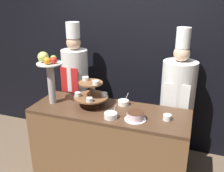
{
  "coord_description": "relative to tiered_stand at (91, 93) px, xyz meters",
  "views": [
    {
      "loc": [
        0.86,
        -2.05,
        2.13
      ],
      "look_at": [
        0.0,
        0.41,
        1.16
      ],
      "focal_mm": 40.0,
      "sensor_mm": 36.0,
      "label": 1
    }
  ],
  "objects": [
    {
      "name": "fruit_pedestal",
      "position": [
        -0.48,
        -0.07,
        0.25
      ],
      "size": [
        0.29,
        0.29,
        0.61
      ],
      "color": "#B2ADA8",
      "rests_on": "buffet_counter"
    },
    {
      "name": "serving_bowl_near",
      "position": [
        0.31,
        -0.2,
        -0.13
      ],
      "size": [
        0.14,
        0.14,
        0.16
      ],
      "color": "white",
      "rests_on": "buffet_counter"
    },
    {
      "name": "cup_white",
      "position": [
        0.87,
        -0.06,
        -0.13
      ],
      "size": [
        0.08,
        0.08,
        0.06
      ],
      "color": "white",
      "rests_on": "buffet_counter"
    },
    {
      "name": "tiered_stand",
      "position": [
        0.0,
        0.0,
        0.0
      ],
      "size": [
        0.4,
        0.4,
        0.33
      ],
      "color": "brown",
      "rests_on": "buffet_counter"
    },
    {
      "name": "serving_bowl_far",
      "position": [
        0.34,
        0.16,
        -0.13
      ],
      "size": [
        0.13,
        0.13,
        0.16
      ],
      "color": "white",
      "rests_on": "buffet_counter"
    },
    {
      "name": "cake_round",
      "position": [
        0.56,
        -0.16,
        -0.12
      ],
      "size": [
        0.22,
        0.22,
        0.09
      ],
      "color": "white",
      "rests_on": "buffet_counter"
    },
    {
      "name": "chef_center_left",
      "position": [
        0.92,
        0.53,
        -0.12
      ],
      "size": [
        0.41,
        0.41,
        1.78
      ],
      "color": "#38332D",
      "rests_on": "ground_plane"
    },
    {
      "name": "chef_left",
      "position": [
        -0.47,
        0.53,
        -0.07
      ],
      "size": [
        0.36,
        0.36,
        1.79
      ],
      "color": "black",
      "rests_on": "ground_plane"
    },
    {
      "name": "wall_back",
      "position": [
        0.23,
        0.91,
        0.33
      ],
      "size": [
        10.0,
        0.06,
        2.8
      ],
      "color": "black",
      "rests_on": "ground_plane"
    },
    {
      "name": "buffet_counter",
      "position": [
        0.23,
        -0.03,
        -0.62
      ],
      "size": [
        1.78,
        0.62,
        0.91
      ],
      "color": "brown",
      "rests_on": "ground_plane"
    }
  ]
}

